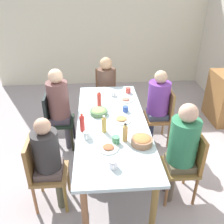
% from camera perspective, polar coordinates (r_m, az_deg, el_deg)
% --- Properties ---
extents(ground_plane, '(7.47, 7.47, 0.00)m').
position_cam_1_polar(ground_plane, '(3.66, -0.00, -12.36)').
color(ground_plane, '#A09698').
extents(wall_left, '(0.12, 5.01, 2.60)m').
position_cam_1_polar(wall_left, '(6.01, -2.34, 18.48)').
color(wall_left, beige).
rests_on(wall_left, ground_plane).
extents(dining_table, '(2.28, 0.90, 0.75)m').
position_cam_1_polar(dining_table, '(3.25, -0.00, -3.44)').
color(dining_table, silver).
rests_on(dining_table, ground_plane).
extents(chair_0, '(0.40, 0.40, 0.90)m').
position_cam_1_polar(chair_0, '(3.95, 11.49, -0.40)').
color(chair_0, '#8E5D32').
rests_on(chair_0, ground_plane).
extents(person_0, '(0.33, 0.33, 1.22)m').
position_cam_1_polar(person_0, '(3.82, 10.53, 2.49)').
color(person_0, '#242A43').
rests_on(person_0, ground_plane).
extents(chair_1, '(0.40, 0.40, 0.90)m').
position_cam_1_polar(chair_1, '(2.95, -15.84, -12.64)').
color(chair_1, olive).
rests_on(chair_1, ground_plane).
extents(person_1, '(0.30, 0.30, 1.17)m').
position_cam_1_polar(person_1, '(2.82, -14.49, -9.88)').
color(person_1, brown).
rests_on(person_1, ground_plane).
extents(chair_2, '(0.40, 0.40, 0.90)m').
position_cam_1_polar(chair_2, '(3.87, -13.02, -1.30)').
color(chair_2, black).
rests_on(chair_2, ground_plane).
extents(person_2, '(0.31, 0.31, 1.29)m').
position_cam_1_polar(person_2, '(3.73, -12.11, 2.14)').
color(person_2, '#483D41').
rests_on(person_2, ground_plane).
extents(chair_3, '(0.40, 0.40, 0.90)m').
position_cam_1_polar(chair_3, '(4.66, -1.38, 5.02)').
color(chair_3, '#916137').
rests_on(chair_3, ground_plane).
extents(person_3, '(0.31, 0.31, 1.17)m').
position_cam_1_polar(person_3, '(4.50, -1.35, 6.86)').
color(person_3, brown).
rests_on(person_3, ground_plane).
extents(chair_4, '(0.40, 0.40, 0.90)m').
position_cam_1_polar(chair_4, '(3.06, 16.82, -11.03)').
color(chair_4, olive).
rests_on(chair_4, ground_plane).
extents(person_4, '(0.32, 0.32, 1.28)m').
position_cam_1_polar(person_4, '(2.88, 15.88, -7.33)').
color(person_4, brown).
rests_on(person_4, ground_plane).
extents(plate_0, '(0.26, 0.26, 0.04)m').
position_cam_1_polar(plate_0, '(3.24, 2.17, -1.69)').
color(plate_0, white).
rests_on(plate_0, dining_table).
extents(plate_1, '(0.22, 0.22, 0.04)m').
position_cam_1_polar(plate_1, '(2.74, -0.84, -8.26)').
color(plate_1, white).
rests_on(plate_1, dining_table).
extents(plate_2, '(0.20, 0.20, 0.04)m').
position_cam_1_polar(plate_2, '(3.75, 3.16, 2.85)').
color(plate_2, silver).
rests_on(plate_2, dining_table).
extents(bowl_0, '(0.24, 0.24, 0.08)m').
position_cam_1_polar(bowl_0, '(3.37, -3.08, 0.09)').
color(bowl_0, '#53784B').
rests_on(bowl_0, dining_table).
extents(bowl_1, '(0.24, 0.24, 0.10)m').
position_cam_1_polar(bowl_1, '(2.81, 6.92, -6.60)').
color(bowl_1, '#926648').
rests_on(bowl_1, dining_table).
extents(cup_0, '(0.11, 0.07, 0.09)m').
position_cam_1_polar(cup_0, '(2.89, -5.86, -5.38)').
color(cup_0, white).
rests_on(cup_0, dining_table).
extents(cup_1, '(0.11, 0.08, 0.08)m').
position_cam_1_polar(cup_1, '(3.44, 3.14, 0.71)').
color(cup_1, '#3450A2').
rests_on(cup_1, dining_table).
extents(cup_2, '(0.12, 0.09, 0.09)m').
position_cam_1_polar(cup_2, '(2.49, 0.28, -11.89)').
color(cup_2, white).
rests_on(cup_2, dining_table).
extents(cup_3, '(0.12, 0.09, 0.08)m').
position_cam_1_polar(cup_3, '(2.81, 0.90, -6.46)').
color(cup_3, '#4E9167').
rests_on(cup_3, dining_table).
extents(cup_4, '(0.12, 0.08, 0.09)m').
position_cam_1_polar(cup_4, '(3.99, 3.75, 5.02)').
color(cup_4, '#D54D41').
rests_on(cup_4, dining_table).
extents(cup_5, '(0.12, 0.08, 0.07)m').
position_cam_1_polar(cup_5, '(3.89, 0.24, 4.29)').
color(cup_5, white).
rests_on(cup_5, dining_table).
extents(bottle_0, '(0.06, 0.06, 0.23)m').
position_cam_1_polar(bottle_0, '(2.81, 3.04, -4.82)').
color(bottle_0, tan).
rests_on(bottle_0, dining_table).
extents(bottle_1, '(0.06, 0.06, 0.24)m').
position_cam_1_polar(bottle_1, '(3.00, -6.91, -2.51)').
color(bottle_1, red).
rests_on(bottle_1, dining_table).
extents(bottle_2, '(0.06, 0.06, 0.22)m').
position_cam_1_polar(bottle_2, '(2.97, -1.85, -2.88)').
color(bottle_2, gold).
rests_on(bottle_2, dining_table).
extents(bottle_3, '(0.06, 0.06, 0.23)m').
position_cam_1_polar(bottle_3, '(3.57, -2.99, 3.06)').
color(bottle_3, red).
rests_on(bottle_3, dining_table).
extents(side_cabinet, '(0.70, 0.44, 0.90)m').
position_cam_1_polar(side_cabinet, '(4.96, 24.53, 2.98)').
color(side_cabinet, olive).
rests_on(side_cabinet, ground_plane).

